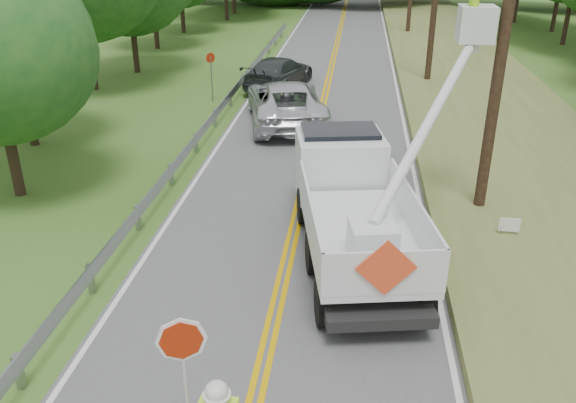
# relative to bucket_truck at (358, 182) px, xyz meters

# --- Properties ---
(road) EXTENTS (7.20, 96.00, 0.03)m
(road) POSITION_rel_bucket_truck_xyz_m (-1.61, 6.75, -1.54)
(road) COLOR #545457
(road) RESTS_ON ground
(guardrail) EXTENTS (0.18, 48.00, 0.77)m
(guardrail) POSITION_rel_bucket_truck_xyz_m (-5.63, 7.66, -1.00)
(guardrail) COLOR gray
(guardrail) RESTS_ON ground
(tall_grass_verge) EXTENTS (7.00, 96.00, 0.30)m
(tall_grass_verge) POSITION_rel_bucket_truck_xyz_m (5.49, 6.75, -1.40)
(tall_grass_verge) COLOR #5B692E
(tall_grass_verge) RESTS_ON ground
(bucket_truck) EXTENTS (4.91, 7.19, 6.76)m
(bucket_truck) POSITION_rel_bucket_truck_xyz_m (0.00, 0.00, 0.00)
(bucket_truck) COLOR black
(bucket_truck) RESTS_ON road
(suv_silver) EXTENTS (4.14, 6.67, 1.72)m
(suv_silver) POSITION_rel_bucket_truck_xyz_m (-2.94, 9.50, -0.67)
(suv_silver) COLOR silver
(suv_silver) RESTS_ON road
(suv_darkgrey) EXTENTS (3.36, 5.50, 1.49)m
(suv_darkgrey) POSITION_rel_bucket_truck_xyz_m (-3.97, 15.23, -0.79)
(suv_darkgrey) COLOR #34383C
(suv_darkgrey) RESTS_ON road
(stop_sign_permanent) EXTENTS (0.34, 0.36, 2.22)m
(stop_sign_permanent) POSITION_rel_bucket_truck_xyz_m (-6.67, 12.42, -0.11)
(stop_sign_permanent) COLOR gray
(stop_sign_permanent) RESTS_ON ground
(yard_sign) EXTENTS (0.51, 0.04, 0.74)m
(yard_sign) POSITION_rel_bucket_truck_xyz_m (3.81, 0.03, -1.02)
(yard_sign) COLOR white
(yard_sign) RESTS_ON ground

